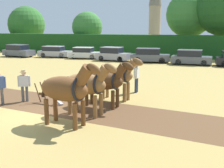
# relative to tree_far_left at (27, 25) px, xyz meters

# --- Properties ---
(ground_plane) EXTENTS (240.00, 240.00, 0.00)m
(ground_plane) POSITION_rel_tree_far_left_xyz_m (25.64, -31.74, -4.33)
(ground_plane) COLOR #A88E4C
(plowed_furrow_strip) EXTENTS (30.92, 6.17, 0.01)m
(plowed_furrow_strip) POSITION_rel_tree_far_left_xyz_m (22.91, -29.95, -4.33)
(plowed_furrow_strip) COLOR brown
(plowed_furrow_strip) RESTS_ON ground
(hedgerow) EXTENTS (71.16, 1.87, 2.88)m
(hedgerow) POSITION_rel_tree_far_left_xyz_m (25.64, -4.89, -2.89)
(hedgerow) COLOR #194719
(hedgerow) RESTS_ON ground
(tree_far_left) EXTENTS (6.45, 6.45, 7.56)m
(tree_far_left) POSITION_rel_tree_far_left_xyz_m (0.00, 0.00, 0.00)
(tree_far_left) COLOR #4C3823
(tree_far_left) RESTS_ON ground
(tree_left) EXTENTS (4.72, 4.72, 6.27)m
(tree_left) POSITION_rel_tree_far_left_xyz_m (12.94, -1.84, -0.44)
(tree_left) COLOR #423323
(tree_left) RESTS_ON ground
(tree_center_left) EXTENTS (6.40, 6.40, 8.82)m
(tree_center_left) POSITION_rel_tree_far_left_xyz_m (28.09, -0.27, 1.28)
(tree_center_left) COLOR #423323
(tree_center_left) RESTS_ON ground
(tree_center) EXTENTS (7.14, 7.14, 9.84)m
(tree_center) POSITION_rel_tree_far_left_xyz_m (32.61, -1.80, 1.93)
(tree_center) COLOR #4C3823
(tree_center) RESTS_ON ground
(draft_horse_lead_left) EXTENTS (2.82, 1.21, 2.60)m
(draft_horse_lead_left) POSITION_rel_tree_far_left_xyz_m (27.41, -32.64, -2.86)
(draft_horse_lead_left) COLOR brown
(draft_horse_lead_left) RESTS_ON ground
(draft_horse_lead_right) EXTENTS (2.69, 1.14, 2.43)m
(draft_horse_lead_right) POSITION_rel_tree_far_left_xyz_m (27.55, -31.14, -2.94)
(draft_horse_lead_right) COLOR brown
(draft_horse_lead_right) RESTS_ON ground
(draft_horse_trail_left) EXTENTS (2.91, 1.10, 2.34)m
(draft_horse_trail_left) POSITION_rel_tree_far_left_xyz_m (27.69, -29.65, -3.04)
(draft_horse_trail_left) COLOR #513319
(draft_horse_trail_left) RESTS_ON ground
(draft_horse_trail_right) EXTENTS (2.64, 1.04, 2.37)m
(draft_horse_trail_right) POSITION_rel_tree_far_left_xyz_m (27.84, -28.16, -3.00)
(draft_horse_trail_right) COLOR brown
(draft_horse_trail_right) RESTS_ON ground
(plow) EXTENTS (1.59, 0.50, 1.13)m
(plow) POSITION_rel_tree_far_left_xyz_m (25.04, -30.15, -4.01)
(plow) COLOR #4C331E
(plow) RESTS_ON ground
(farmer_at_plow) EXTENTS (0.58, 0.42, 1.66)m
(farmer_at_plow) POSITION_rel_tree_far_left_xyz_m (23.47, -30.25, -3.36)
(farmer_at_plow) COLOR #4C4C4C
(farmer_at_plow) RESTS_ON ground
(farmer_beside_team) EXTENTS (0.45, 0.69, 1.80)m
(farmer_beside_team) POSITION_rel_tree_far_left_xyz_m (28.26, -26.10, -3.26)
(farmer_beside_team) COLOR #28334C
(farmer_beside_team) RESTS_ON ground
(parked_car_far_left) EXTENTS (4.53, 2.24, 1.60)m
(parked_car_far_left) POSITION_rel_tree_far_left_xyz_m (7.49, -11.55, -3.56)
(parked_car_far_left) COLOR #565B66
(parked_car_far_left) RESTS_ON ground
(parked_car_left) EXTENTS (4.38, 2.21, 1.45)m
(parked_car_left) POSITION_rel_tree_far_left_xyz_m (12.40, -10.39, -3.63)
(parked_car_left) COLOR #A8A8B2
(parked_car_left) RESTS_ON ground
(parked_car_center_left) EXTENTS (4.07, 2.44, 1.41)m
(parked_car_center_left) POSITION_rel_tree_far_left_xyz_m (16.77, -10.40, -3.65)
(parked_car_center_left) COLOR silver
(parked_car_center_left) RESTS_ON ground
(parked_car_center) EXTENTS (3.91, 2.00, 1.59)m
(parked_car_center) POSITION_rel_tree_far_left_xyz_m (20.94, -11.27, -3.57)
(parked_car_center) COLOR #9E9EA8
(parked_car_center) RESTS_ON ground
(parked_car_center_right) EXTENTS (4.48, 2.45, 1.57)m
(parked_car_center_right) POSITION_rel_tree_far_left_xyz_m (25.31, -11.28, -3.58)
(parked_car_center_right) COLOR #565B66
(parked_car_center_right) RESTS_ON ground
(parked_car_right) EXTENTS (4.13, 1.93, 1.54)m
(parked_car_right) POSITION_rel_tree_far_left_xyz_m (29.81, -11.57, -3.59)
(parked_car_right) COLOR #565B66
(parked_car_right) RESTS_ON ground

